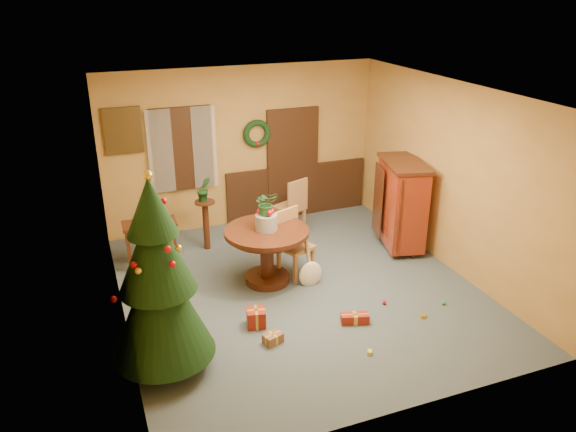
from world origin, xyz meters
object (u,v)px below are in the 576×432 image
christmas_tree (158,281)px  writing_desk (150,233)px  chair_near (292,241)px  dining_table (267,246)px  sideboard (402,202)px

christmas_tree → writing_desk: size_ratio=2.89×
chair_near → writing_desk: 2.26m
dining_table → chair_near: bearing=13.6°
dining_table → christmas_tree: 2.41m
chair_near → sideboard: (2.07, 0.26, 0.25)m
dining_table → christmas_tree: (-1.79, -1.51, 0.56)m
dining_table → chair_near: size_ratio=1.19×
chair_near → writing_desk: bearing=151.2°
dining_table → writing_desk: (-1.54, 1.20, -0.05)m
dining_table → chair_near: (0.44, 0.11, -0.04)m
christmas_tree → chair_near: bearing=36.0°
dining_table → sideboard: size_ratio=0.83×
chair_near → dining_table: bearing=-166.4°
chair_near → writing_desk: (-1.98, 1.09, -0.01)m
chair_near → sideboard: size_ratio=0.69×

